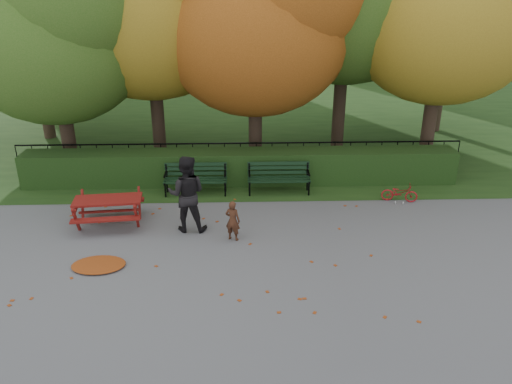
{
  "coord_description": "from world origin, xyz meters",
  "views": [
    {
      "loc": [
        0.01,
        -9.72,
        5.73
      ],
      "look_at": [
        0.37,
        1.37,
        1.0
      ],
      "focal_mm": 35.0,
      "sensor_mm": 36.0,
      "label": 1
    }
  ],
  "objects_px": {
    "tree_a": "(59,25)",
    "tree_c": "(267,13)",
    "picnic_table": "(108,205)",
    "bicycle": "(400,193)",
    "tree_e": "(460,4)",
    "adult": "(187,194)",
    "child": "(233,221)",
    "bench_right": "(279,175)",
    "bench_left": "(196,176)"
  },
  "relations": [
    {
      "from": "tree_e",
      "to": "bench_left",
      "type": "height_order",
      "value": "tree_e"
    },
    {
      "from": "bicycle",
      "to": "child",
      "type": "bearing_deg",
      "value": 126.84
    },
    {
      "from": "adult",
      "to": "tree_a",
      "type": "bearing_deg",
      "value": -43.45
    },
    {
      "from": "tree_a",
      "to": "tree_c",
      "type": "xyz_separation_m",
      "value": [
        6.02,
        0.38,
        0.3
      ]
    },
    {
      "from": "adult",
      "to": "bicycle",
      "type": "relative_size",
      "value": 1.96
    },
    {
      "from": "bench_left",
      "to": "bicycle",
      "type": "distance_m",
      "value": 5.79
    },
    {
      "from": "adult",
      "to": "bench_right",
      "type": "bearing_deg",
      "value": -132.72
    },
    {
      "from": "tree_e",
      "to": "adult",
      "type": "height_order",
      "value": "tree_e"
    },
    {
      "from": "picnic_table",
      "to": "child",
      "type": "relative_size",
      "value": 1.78
    },
    {
      "from": "tree_e",
      "to": "child",
      "type": "relative_size",
      "value": 8.14
    },
    {
      "from": "tree_c",
      "to": "tree_e",
      "type": "relative_size",
      "value": 0.98
    },
    {
      "from": "tree_a",
      "to": "picnic_table",
      "type": "xyz_separation_m",
      "value": [
        1.86,
        -3.83,
        -3.97
      ]
    },
    {
      "from": "bench_left",
      "to": "bench_right",
      "type": "relative_size",
      "value": 1.0
    },
    {
      "from": "tree_a",
      "to": "bicycle",
      "type": "bearing_deg",
      "value": -15.4
    },
    {
      "from": "bench_right",
      "to": "tree_e",
      "type": "bearing_deg",
      "value": 20.87
    },
    {
      "from": "tree_e",
      "to": "picnic_table",
      "type": "bearing_deg",
      "value": -157.77
    },
    {
      "from": "tree_c",
      "to": "picnic_table",
      "type": "relative_size",
      "value": 4.5
    },
    {
      "from": "tree_e",
      "to": "bench_right",
      "type": "bearing_deg",
      "value": -159.13
    },
    {
      "from": "child",
      "to": "bicycle",
      "type": "xyz_separation_m",
      "value": [
        4.63,
        2.09,
        -0.24
      ]
    },
    {
      "from": "tree_e",
      "to": "picnic_table",
      "type": "distance_m",
      "value": 11.57
    },
    {
      "from": "tree_c",
      "to": "adult",
      "type": "distance_m",
      "value": 6.35
    },
    {
      "from": "picnic_table",
      "to": "adult",
      "type": "height_order",
      "value": "adult"
    },
    {
      "from": "picnic_table",
      "to": "bicycle",
      "type": "bearing_deg",
      "value": 3.04
    },
    {
      "from": "bench_left",
      "to": "bench_right",
      "type": "bearing_deg",
      "value": 0.0
    },
    {
      "from": "tree_e",
      "to": "picnic_table",
      "type": "relative_size",
      "value": 4.58
    },
    {
      "from": "bicycle",
      "to": "adult",
      "type": "bearing_deg",
      "value": 117.45
    },
    {
      "from": "tree_a",
      "to": "tree_c",
      "type": "height_order",
      "value": "tree_c"
    },
    {
      "from": "bench_right",
      "to": "tree_c",
      "type": "bearing_deg",
      "value": 96.7
    },
    {
      "from": "bench_right",
      "to": "adult",
      "type": "relative_size",
      "value": 0.94
    },
    {
      "from": "child",
      "to": "tree_a",
      "type": "bearing_deg",
      "value": -21.41
    },
    {
      "from": "bench_right",
      "to": "bicycle",
      "type": "relative_size",
      "value": 1.83
    },
    {
      "from": "tree_a",
      "to": "child",
      "type": "distance_m",
      "value": 7.97
    },
    {
      "from": "tree_e",
      "to": "tree_c",
      "type": "bearing_deg",
      "value": 178.07
    },
    {
      "from": "bench_left",
      "to": "adult",
      "type": "bearing_deg",
      "value": -90.32
    },
    {
      "from": "bicycle",
      "to": "bench_right",
      "type": "bearing_deg",
      "value": 89.5
    },
    {
      "from": "tree_c",
      "to": "bench_left",
      "type": "xyz_separation_m",
      "value": [
        -2.13,
        -2.26,
        -4.3
      ]
    },
    {
      "from": "child",
      "to": "bench_right",
      "type": "bearing_deg",
      "value": -92.36
    },
    {
      "from": "bench_left",
      "to": "bench_right",
      "type": "xyz_separation_m",
      "value": [
        2.4,
        0.0,
        0.0
      ]
    },
    {
      "from": "tree_c",
      "to": "bench_left",
      "type": "distance_m",
      "value": 5.31
    },
    {
      "from": "tree_a",
      "to": "picnic_table",
      "type": "bearing_deg",
      "value": -64.14
    },
    {
      "from": "tree_a",
      "to": "bench_left",
      "type": "bearing_deg",
      "value": -25.76
    },
    {
      "from": "picnic_table",
      "to": "child",
      "type": "bearing_deg",
      "value": -21.73
    },
    {
      "from": "picnic_table",
      "to": "child",
      "type": "distance_m",
      "value": 3.26
    },
    {
      "from": "bicycle",
      "to": "bench_left",
      "type": "bearing_deg",
      "value": 94.88
    },
    {
      "from": "bench_left",
      "to": "tree_c",
      "type": "bearing_deg",
      "value": 46.64
    },
    {
      "from": "tree_e",
      "to": "child",
      "type": "xyz_separation_m",
      "value": [
        -6.72,
        -4.93,
        -4.58
      ]
    },
    {
      "from": "tree_c",
      "to": "bicycle",
      "type": "relative_size",
      "value": 8.14
    },
    {
      "from": "tree_e",
      "to": "child",
      "type": "height_order",
      "value": "tree_e"
    },
    {
      "from": "bench_left",
      "to": "child",
      "type": "bearing_deg",
      "value": -68.99
    },
    {
      "from": "tree_a",
      "to": "adult",
      "type": "height_order",
      "value": "tree_a"
    }
  ]
}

